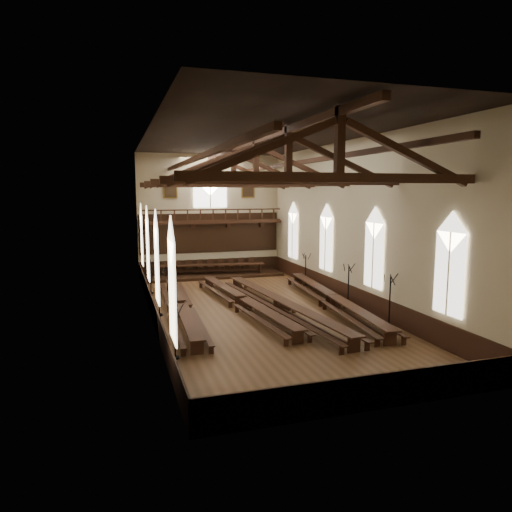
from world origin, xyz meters
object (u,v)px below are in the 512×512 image
Objects in this scene: refectory_row_a at (181,305)px; candelabrum_right_mid at (348,294)px; refectory_row_b at (243,300)px; high_table at (213,266)px; candelabrum_right_far at (305,276)px; candelabrum_left_near at (175,342)px; candelabrum_right_near at (389,311)px; candelabrum_left_far at (151,283)px; dais at (213,275)px; candelabrum_left_mid at (159,301)px; refectory_row_c at (281,303)px; refectory_row_d at (333,298)px.

candelabrum_right_mid reaches higher than refectory_row_a.
refectory_row_b is 10.98m from high_table.
candelabrum_right_mid is 1.08× the size of candelabrum_right_far.
candelabrum_right_far is at bearing -45.68° from high_table.
high_table is at bearing 73.31° from candelabrum_left_near.
high_table is 3.08× the size of candelabrum_right_near.
candelabrum_right_near reaches higher than refectory_row_a.
candelabrum_left_far is 16.03m from candelabrum_right_near.
dais is 4.66× the size of candelabrum_right_far.
dais is 18.73m from candelabrum_left_near.
refectory_row_a is 5.04× the size of candelabrum_left_mid.
candelabrum_left_far reaches higher than refectory_row_a.
candelabrum_right_far is at bearing -4.10° from candelabrum_left_far.
candelabrum_right_mid is at bearing -6.93° from candelabrum_left_mid.
candelabrum_right_mid is at bearing -33.09° from candelabrum_left_far.
dais is 1.33× the size of high_table.
refectory_row_a is 3.66m from refectory_row_b.
refectory_row_c reaches higher than refectory_row_a.
refectory_row_a is 1.66× the size of high_table.
candelabrum_left_mid is 1.15× the size of candelabrum_right_far.
dais is 4.10× the size of candelabrum_right_near.
refectory_row_a is 0.99× the size of refectory_row_b.
refectory_row_b is at bearing -0.22° from candelabrum_left_mid.
refectory_row_b reaches higher than refectory_row_a.
candelabrum_right_mid reaches higher than candelabrum_left_near.
candelabrum_left_near is (-1.20, -6.94, 0.18)m from refectory_row_a.
candelabrum_right_near is at bearing -27.08° from candelabrum_left_mid.
candelabrum_right_near reaches higher than dais.
refectory_row_d is 6.08× the size of candelabrum_right_far.
high_table is (-1.34, 12.43, 0.30)m from refectory_row_c.
candelabrum_right_mid is at bearing 26.92° from candelabrum_left_near.
refectory_row_d is at bearing 29.41° from candelabrum_left_near.
refectory_row_c is 6.13× the size of candelabrum_left_far.
refectory_row_b is at bearing -92.68° from dais.
candelabrum_left_near reaches higher than dais.
refectory_row_d is 13.11m from high_table.
candelabrum_right_far is (11.10, -0.80, -0.00)m from candelabrum_left_far.
candelabrum_left_far is at bearing 146.91° from candelabrum_right_mid.
high_table is at bearing 96.16° from refectory_row_c.
refectory_row_c is at bearing 136.29° from candelabrum_right_near.
candelabrum_right_mid is at bearing -65.04° from high_table.
high_table is at bearing 0.00° from dais.
candelabrum_right_near is at bearing -43.71° from refectory_row_c.
candelabrum_left_mid is (-5.38, -10.95, 0.75)m from dais.
candelabrum_left_far is 0.88× the size of candelabrum_right_near.
candelabrum_left_far is 1.00× the size of candelabrum_right_far.
candelabrum_left_mid is 1.07× the size of candelabrum_right_mid.
candelabrum_left_near is (-5.38, -17.94, 0.60)m from dais.
dais is 13.58m from candelabrum_right_mid.
refectory_row_c is 1.32× the size of dais.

